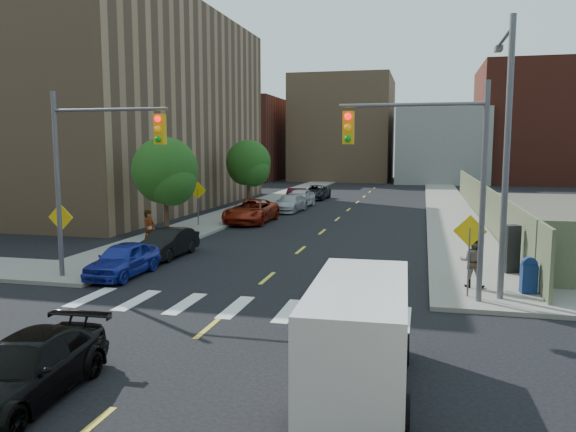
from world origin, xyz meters
The scene contains 30 objects.
ground centered at (0.00, 0.00, 0.00)m, with size 160.00×160.00×0.00m, color black.
sidewalk_nw centered at (-7.75, 41.50, 0.07)m, with size 3.50×73.00×0.15m, color gray.
sidewalk_ne centered at (7.75, 41.50, 0.07)m, with size 3.50×73.00×0.15m, color gray.
fence_north centered at (9.60, 28.00, 1.25)m, with size 0.12×44.00×2.50m, color #626B4B.
building_nw centered at (-22.00, 30.00, 8.00)m, with size 22.00×30.00×16.00m, color #8C6B4C.
bg_bldg_west centered at (-22.00, 70.00, 6.00)m, with size 14.00×18.00×12.00m, color #592319.
bg_bldg_midwest centered at (-6.00, 72.00, 7.50)m, with size 14.00×16.00×15.00m, color #8C6B4C.
bg_bldg_center centered at (8.00, 70.00, 5.00)m, with size 12.00×16.00×10.00m, color gray.
bg_bldg_east centered at (22.00, 72.00, 8.00)m, with size 18.00×18.00×16.00m, color #592319.
signal_nw centered at (-5.98, 6.00, 4.53)m, with size 4.59×0.30×7.00m.
signal_ne centered at (5.98, 6.00, 4.53)m, with size 4.59×0.30×7.00m.
streetlight_ne centered at (8.20, 6.90, 5.22)m, with size 0.25×3.70×9.00m.
warn_sign_nw centered at (-7.80, 6.50, 1.99)m, with size 1.06×0.06×2.83m.
warn_sign_ne centered at (7.20, 6.50, 1.99)m, with size 1.06×0.06×2.83m.
warn_sign_midwest centered at (-7.80, 20.00, 1.99)m, with size 1.06×0.06×2.83m.
tree_west_near centered at (-8.00, 16.05, 3.48)m, with size 3.66×3.64×5.52m.
tree_west_far centered at (-8.00, 31.05, 3.48)m, with size 3.66×3.64×5.52m.
parked_car_blue centered at (-5.50, 7.00, 0.66)m, with size 1.56×3.87×1.32m, color #1B2998.
parked_car_black centered at (-5.50, 10.91, 0.65)m, with size 1.37×3.93×1.29m, color black.
parked_car_red centered at (-5.24, 22.78, 0.77)m, with size 2.56×5.55×1.54m, color maroon.
parked_car_silver centered at (-4.20, 29.42, 0.66)m, with size 1.84×4.53×1.32m, color #A1A4A9.
parked_car_white centered at (-4.20, 32.93, 0.77)m, with size 1.81×4.51×1.54m, color silver.
parked_car_maroon centered at (-4.93, 34.80, 0.70)m, with size 1.48×4.23×1.39m, color #440D13.
parked_car_grey centered at (-4.20, 39.88, 0.66)m, with size 2.20×4.77×1.32m, color black.
black_sedan centered at (-1.86, -3.10, 0.63)m, with size 1.76×4.32×1.25m, color black.
cargo_van centered at (4.49, -0.91, 1.19)m, with size 2.19×5.02×2.27m.
mailbox centered at (9.20, 7.41, 0.74)m, with size 0.54×0.43×1.22m.
payphone centered at (9.07, 10.57, 1.07)m, with size 0.55×0.45×1.85m, color black.
pedestrian_west centered at (-6.45, 11.03, 1.13)m, with size 0.72×0.47×1.97m, color gray.
pedestrian_east centered at (7.43, 7.81, 1.06)m, with size 0.88×0.69×1.82m, color gray.
Camera 1 is at (5.68, -12.20, 5.02)m, focal length 35.00 mm.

